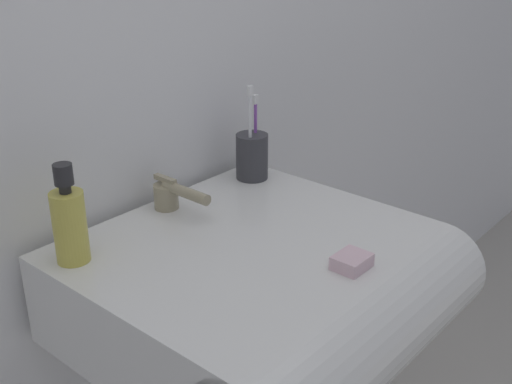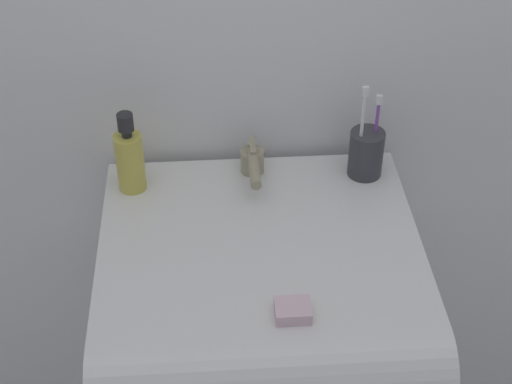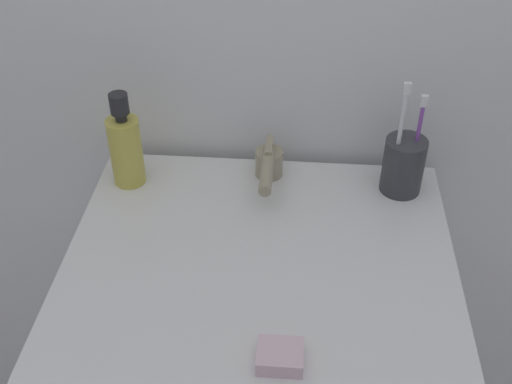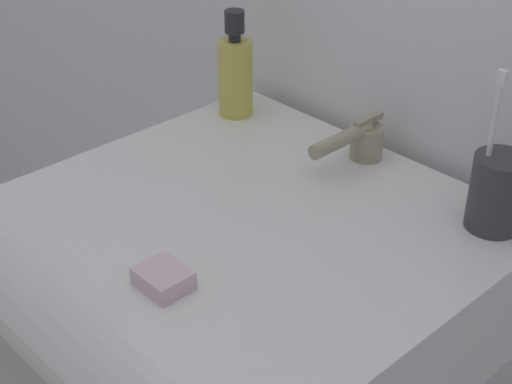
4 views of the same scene
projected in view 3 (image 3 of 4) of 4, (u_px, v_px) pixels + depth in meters
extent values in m
cube|color=white|center=(260.00, 292.00, 1.07)|extent=(0.61, 0.51, 0.18)
cylinder|color=tan|center=(271.00, 163.00, 1.16)|extent=(0.05, 0.05, 0.05)
cylinder|color=tan|center=(269.00, 171.00, 1.10)|extent=(0.02, 0.12, 0.02)
cube|color=tan|center=(271.00, 146.00, 1.14)|extent=(0.01, 0.06, 0.01)
cylinder|color=#38383D|center=(403.00, 166.00, 1.11)|extent=(0.07, 0.07, 0.10)
cylinder|color=white|center=(399.00, 142.00, 1.07)|extent=(0.01, 0.01, 0.18)
cube|color=white|center=(407.00, 88.00, 1.01)|extent=(0.01, 0.01, 0.02)
cylinder|color=purple|center=(416.00, 145.00, 1.09)|extent=(0.01, 0.01, 0.15)
cube|color=white|center=(424.00, 101.00, 1.03)|extent=(0.01, 0.01, 0.02)
cylinder|color=gold|center=(126.00, 152.00, 1.12)|extent=(0.06, 0.06, 0.13)
cylinder|color=#262628|center=(121.00, 117.00, 1.08)|extent=(0.02, 0.02, 0.02)
cylinder|color=#262628|center=(119.00, 104.00, 1.06)|extent=(0.03, 0.03, 0.04)
cube|color=silver|center=(280.00, 356.00, 0.84)|extent=(0.06, 0.05, 0.02)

